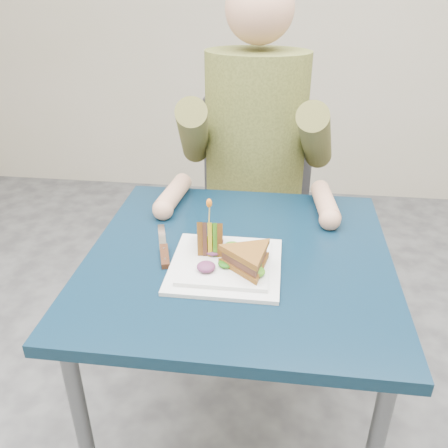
# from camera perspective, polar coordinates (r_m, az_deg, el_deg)

# --- Properties ---
(ground) EXTENTS (4.00, 4.00, 0.00)m
(ground) POSITION_cam_1_polar(r_m,az_deg,el_deg) (1.69, 1.38, -25.07)
(ground) COLOR #4B4B4D
(ground) RESTS_ON ground
(table) EXTENTS (0.75, 0.75, 0.73)m
(table) POSITION_cam_1_polar(r_m,az_deg,el_deg) (1.23, 1.73, -6.79)
(table) COLOR black
(table) RESTS_ON ground
(chair) EXTENTS (0.42, 0.40, 0.93)m
(chair) POSITION_cam_1_polar(r_m,az_deg,el_deg) (1.84, 3.70, 2.13)
(chair) COLOR #47474C
(chair) RESTS_ON ground
(diner) EXTENTS (0.54, 0.59, 0.74)m
(diner) POSITION_cam_1_polar(r_m,az_deg,el_deg) (1.60, 3.84, 12.37)
(diner) COLOR brown
(diner) RESTS_ON chair
(plate) EXTENTS (0.26, 0.26, 0.02)m
(plate) POSITION_cam_1_polar(r_m,az_deg,el_deg) (1.13, 0.19, -4.86)
(plate) COLOR white
(plate) RESTS_ON table
(sandwich_flat) EXTENTS (0.20, 0.20, 0.05)m
(sandwich_flat) POSITION_cam_1_polar(r_m,az_deg,el_deg) (1.08, 2.92, -4.19)
(sandwich_flat) COLOR brown
(sandwich_flat) RESTS_ON plate
(sandwich_upright) EXTENTS (0.08, 0.14, 0.13)m
(sandwich_upright) POSITION_cam_1_polar(r_m,az_deg,el_deg) (1.15, -1.73, -1.59)
(sandwich_upright) COLOR brown
(sandwich_upright) RESTS_ON plate
(fork) EXTENTS (0.03, 0.18, 0.01)m
(fork) POSITION_cam_1_polar(r_m,az_deg,el_deg) (1.17, -5.19, -4.08)
(fork) COLOR silver
(fork) RESTS_ON table
(knife) EXTENTS (0.08, 0.22, 0.02)m
(knife) POSITION_cam_1_polar(r_m,az_deg,el_deg) (1.19, -7.22, -3.38)
(knife) COLOR silver
(knife) RESTS_ON table
(toothpick) EXTENTS (0.01, 0.01, 0.06)m
(toothpick) POSITION_cam_1_polar(r_m,az_deg,el_deg) (1.12, -1.78, 1.25)
(toothpick) COLOR tan
(toothpick) RESTS_ON sandwich_upright
(toothpick_frill) EXTENTS (0.01, 0.01, 0.02)m
(toothpick_frill) POSITION_cam_1_polar(r_m,az_deg,el_deg) (1.10, -1.80, 2.54)
(toothpick_frill) COLOR orange
(toothpick_frill) RESTS_ON sandwich_upright
(lettuce_spill) EXTENTS (0.15, 0.13, 0.02)m
(lettuce_spill) POSITION_cam_1_polar(r_m,az_deg,el_deg) (1.12, 0.50, -3.70)
(lettuce_spill) COLOR #337A14
(lettuce_spill) RESTS_ON plate
(onion_ring) EXTENTS (0.04, 0.04, 0.02)m
(onion_ring) POSITION_cam_1_polar(r_m,az_deg,el_deg) (1.12, 0.98, -3.66)
(onion_ring) COLOR #9E4C7A
(onion_ring) RESTS_ON plate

